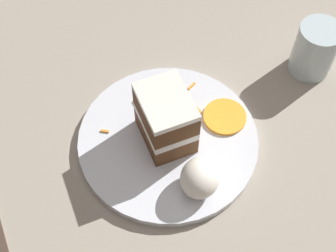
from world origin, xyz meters
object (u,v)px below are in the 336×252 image
(orange_garnish, at_px, (225,117))
(drinking_glass, at_px, (314,52))
(cake_slice, at_px, (166,119))
(plate, at_px, (168,140))
(cream_dollop, at_px, (200,178))

(orange_garnish, distance_m, drinking_glass, 0.21)
(cake_slice, bearing_deg, orange_garnish, -2.05)
(orange_garnish, bearing_deg, plate, -51.40)
(cream_dollop, xyz_separation_m, orange_garnish, (-0.14, 0.01, -0.03))
(cake_slice, xyz_separation_m, drinking_glass, (-0.22, 0.21, -0.02))
(cream_dollop, bearing_deg, drinking_glass, 155.43)
(cake_slice, height_order, orange_garnish, cake_slice)
(cake_slice, height_order, drinking_glass, cake_slice)
(cake_slice, xyz_separation_m, orange_garnish, (-0.06, 0.09, -0.05))
(cake_slice, bearing_deg, plate, -68.04)
(cake_slice, bearing_deg, drinking_glass, 8.74)
(plate, relative_size, cake_slice, 2.47)
(plate, height_order, cream_dollop, cream_dollop)
(drinking_glass, bearing_deg, orange_garnish, -37.55)
(cake_slice, distance_m, orange_garnish, 0.12)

